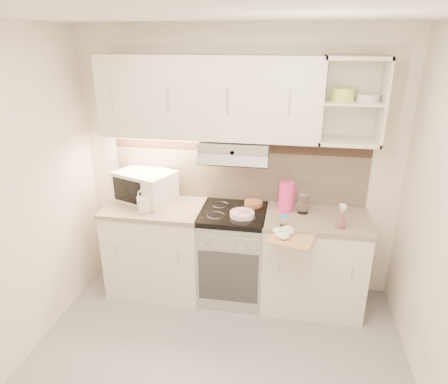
# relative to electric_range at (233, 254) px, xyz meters

# --- Properties ---
(ground) EXTENTS (3.00, 3.00, 0.00)m
(ground) POSITION_rel_electric_range_xyz_m (0.00, -1.10, -0.45)
(ground) COLOR #949497
(ground) RESTS_ON ground
(room_shell) EXTENTS (3.04, 2.84, 2.52)m
(room_shell) POSITION_rel_electric_range_xyz_m (0.00, -0.73, 1.18)
(room_shell) COLOR silver
(room_shell) RESTS_ON ground
(base_cabinet_left) EXTENTS (0.90, 0.60, 0.86)m
(base_cabinet_left) POSITION_rel_electric_range_xyz_m (-0.75, 0.00, -0.02)
(base_cabinet_left) COLOR silver
(base_cabinet_left) RESTS_ON ground
(worktop_left) EXTENTS (0.92, 0.62, 0.04)m
(worktop_left) POSITION_rel_electric_range_xyz_m (-0.75, 0.00, 0.43)
(worktop_left) COLOR gray
(worktop_left) RESTS_ON base_cabinet_left
(base_cabinet_right) EXTENTS (0.90, 0.60, 0.86)m
(base_cabinet_right) POSITION_rel_electric_range_xyz_m (0.75, 0.00, -0.02)
(base_cabinet_right) COLOR silver
(base_cabinet_right) RESTS_ON ground
(worktop_right) EXTENTS (0.92, 0.62, 0.04)m
(worktop_right) POSITION_rel_electric_range_xyz_m (0.75, 0.00, 0.43)
(worktop_right) COLOR gray
(worktop_right) RESTS_ON base_cabinet_right
(electric_range) EXTENTS (0.60, 0.60, 0.90)m
(electric_range) POSITION_rel_electric_range_xyz_m (0.00, 0.00, 0.00)
(electric_range) COLOR #B7B7BC
(electric_range) RESTS_ON ground
(microwave) EXTENTS (0.62, 0.54, 0.29)m
(microwave) POSITION_rel_electric_range_xyz_m (-0.87, 0.12, 0.59)
(microwave) COLOR silver
(microwave) RESTS_ON worktop_left
(watering_can) EXTENTS (0.25, 0.13, 0.21)m
(watering_can) POSITION_rel_electric_range_xyz_m (-0.80, -0.12, 0.52)
(watering_can) COLOR white
(watering_can) RESTS_ON worktop_left
(plate_stack) EXTENTS (0.22, 0.22, 0.05)m
(plate_stack) POSITION_rel_electric_range_xyz_m (0.09, -0.09, 0.47)
(plate_stack) COLOR white
(plate_stack) RESTS_ON electric_range
(bread_loaf) EXTENTS (0.17, 0.17, 0.04)m
(bread_loaf) POSITION_rel_electric_range_xyz_m (0.17, 0.16, 0.47)
(bread_loaf) COLOR #AB8A42
(bread_loaf) RESTS_ON electric_range
(pink_pitcher) EXTENTS (0.15, 0.14, 0.27)m
(pink_pitcher) POSITION_rel_electric_range_xyz_m (0.47, 0.11, 0.59)
(pink_pitcher) COLOR #F72E80
(pink_pitcher) RESTS_ON worktop_right
(glass_jar) EXTENTS (0.10, 0.10, 0.20)m
(glass_jar) POSITION_rel_electric_range_xyz_m (0.62, 0.07, 0.55)
(glass_jar) COLOR white
(glass_jar) RESTS_ON worktop_right
(spice_jar) EXTENTS (0.06, 0.06, 0.09)m
(spice_jar) POSITION_rel_electric_range_xyz_m (0.46, -0.22, 0.50)
(spice_jar) COLOR silver
(spice_jar) RESTS_ON worktop_right
(spray_bottle) EXTENTS (0.09, 0.09, 0.23)m
(spray_bottle) POSITION_rel_electric_range_xyz_m (0.93, -0.17, 0.54)
(spray_bottle) COLOR pink
(spray_bottle) RESTS_ON worktop_right
(cutting_board) EXTENTS (0.41, 0.38, 0.02)m
(cutting_board) POSITION_rel_electric_range_xyz_m (0.54, -0.38, 0.42)
(cutting_board) COLOR tan
(cutting_board) RESTS_ON base_cabinet_right
(dish_towel) EXTENTS (0.23, 0.19, 0.06)m
(dish_towel) POSITION_rel_electric_range_xyz_m (0.49, -0.36, 0.46)
(dish_towel) COLOR white
(dish_towel) RESTS_ON cutting_board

